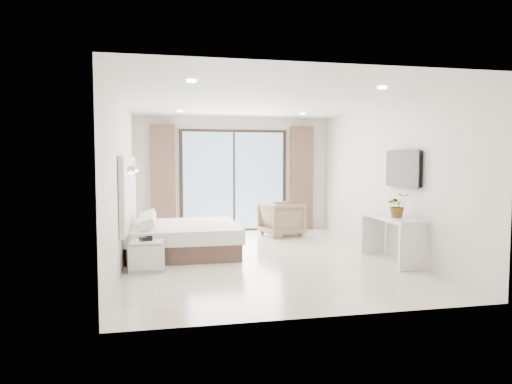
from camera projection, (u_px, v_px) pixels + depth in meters
ground at (261, 257)px, 7.94m from camera, size 6.20×6.20×0.00m
room_shell at (242, 166)px, 8.56m from camera, size 4.62×6.22×2.72m
bed at (182, 238)px, 8.20m from camera, size 1.94×1.85×0.68m
nightstand at (147, 256)px, 6.96m from camera, size 0.54×0.46×0.46m
phone at (146, 239)px, 6.97m from camera, size 0.20×0.18×0.06m
console_desk at (391, 229)px, 7.57m from camera, size 0.46×1.48×0.77m
plant at (398, 208)px, 7.34m from camera, size 0.41×0.44×0.30m
armchair at (282, 217)px, 10.16m from camera, size 0.93×0.97×0.83m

